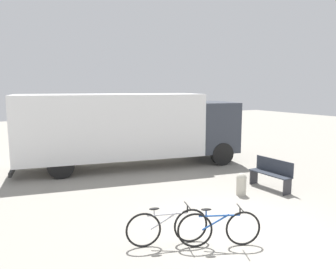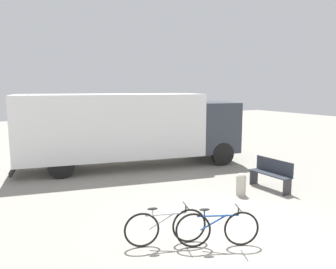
{
  "view_description": "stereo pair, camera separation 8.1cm",
  "coord_description": "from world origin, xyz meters",
  "px_view_note": "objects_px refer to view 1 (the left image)",
  "views": [
    {
      "loc": [
        -5.02,
        -5.51,
        3.31
      ],
      "look_at": [
        0.69,
        4.57,
        1.63
      ],
      "focal_mm": 35.0,
      "sensor_mm": 36.0,
      "label": 1
    },
    {
      "loc": [
        -4.95,
        -5.55,
        3.31
      ],
      "look_at": [
        0.69,
        4.57,
        1.63
      ],
      "focal_mm": 35.0,
      "sensor_mm": 36.0,
      "label": 2
    }
  ],
  "objects_px": {
    "park_bench": "(272,173)",
    "bicycle_middle": "(219,228)",
    "delivery_truck": "(128,126)",
    "bicycle_near": "(167,227)",
    "bollard_near_bench": "(241,183)"
  },
  "relations": [
    {
      "from": "park_bench",
      "to": "bicycle_near",
      "type": "bearing_deg",
      "value": 107.54
    },
    {
      "from": "delivery_truck",
      "to": "bollard_near_bench",
      "type": "height_order",
      "value": "delivery_truck"
    },
    {
      "from": "delivery_truck",
      "to": "park_bench",
      "type": "distance_m",
      "value": 6.07
    },
    {
      "from": "park_bench",
      "to": "bollard_near_bench",
      "type": "relative_size",
      "value": 2.16
    },
    {
      "from": "delivery_truck",
      "to": "bicycle_near",
      "type": "height_order",
      "value": "delivery_truck"
    },
    {
      "from": "park_bench",
      "to": "bollard_near_bench",
      "type": "xyz_separation_m",
      "value": [
        -1.3,
        -0.0,
        -0.16
      ]
    },
    {
      "from": "delivery_truck",
      "to": "bicycle_middle",
      "type": "height_order",
      "value": "delivery_truck"
    },
    {
      "from": "park_bench",
      "to": "bicycle_middle",
      "type": "height_order",
      "value": "park_bench"
    },
    {
      "from": "bicycle_near",
      "to": "bollard_near_bench",
      "type": "relative_size",
      "value": 2.44
    },
    {
      "from": "park_bench",
      "to": "bicycle_middle",
      "type": "xyz_separation_m",
      "value": [
        -3.98,
        -2.29,
        -0.14
      ]
    },
    {
      "from": "bollard_near_bench",
      "to": "bicycle_middle",
      "type": "bearing_deg",
      "value": -139.49
    },
    {
      "from": "park_bench",
      "to": "delivery_truck",
      "type": "bearing_deg",
      "value": 26.8
    },
    {
      "from": "delivery_truck",
      "to": "bicycle_middle",
      "type": "relative_size",
      "value": 5.8
    },
    {
      "from": "delivery_truck",
      "to": "park_bench",
      "type": "relative_size",
      "value": 6.25
    },
    {
      "from": "bicycle_near",
      "to": "park_bench",
      "type": "bearing_deg",
      "value": 35.85
    }
  ]
}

